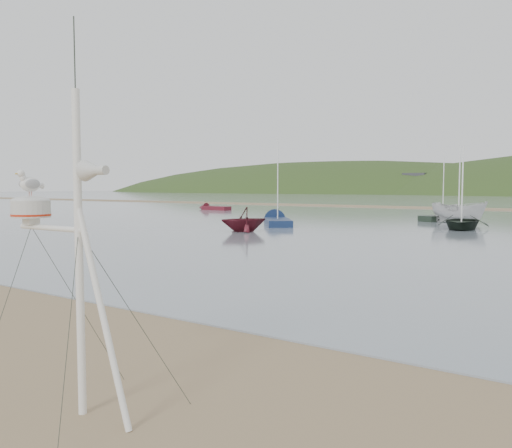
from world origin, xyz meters
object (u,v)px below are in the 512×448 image
Objects in this scene: mast_rig at (74,321)px; boat_red at (244,208)px; sailboat_blue_near at (275,220)px; boat_dark at (462,195)px; boat_white at (459,194)px; sailboat_dark_mid at (454,217)px; dinghy_red_far at (210,208)px.

mast_rig reaches higher than boat_red.
sailboat_blue_near is at bearing 139.71° from boat_red.
boat_white is at bearing 97.13° from boat_dark.
sailboat_blue_near reaches higher than boat_dark.
sailboat_dark_mid is at bearing 99.20° from mast_rig.
sailboat_blue_near is 1.18× the size of sailboat_dark_mid.
mast_rig is at bearing -162.12° from boat_white.
boat_white is 0.76× the size of sailboat_dark_mid.
sailboat_dark_mid is (10.77, 12.42, 0.00)m from sailboat_blue_near.
sailboat_blue_near is 1.34× the size of dinghy_red_far.
boat_dark is 15.43m from boat_red.
boat_dark is 0.78× the size of sailboat_dark_mid.
sailboat_dark_mid reaches higher than boat_white.
sailboat_blue_near is at bearing -178.88° from boat_dark.
boat_dark is 6.65m from boat_white.
boat_red is 0.43× the size of sailboat_blue_near.
boat_dark reaches higher than boat_red.
boat_red is at bearing -146.59° from boat_dark.
sailboat_blue_near is (-13.95, -2.58, -2.16)m from boat_dark.
sailboat_dark_mid reaches higher than mast_rig.
dinghy_red_far is (-34.78, 13.83, -2.17)m from boat_dark.
boat_red is at bearing -111.81° from sailboat_dark_mid.
boat_dark is at bearing -153.85° from boat_white.
boat_red is 19.31m from boat_white.
boat_dark is (-4.07, 34.94, 1.19)m from mast_rig.
sailboat_blue_near is at bearing -38.23° from dinghy_red_far.
boat_white is 15.17m from sailboat_blue_near.
boat_white is 0.87× the size of dinghy_red_far.
boat_red is 0.67× the size of boat_white.
dinghy_red_far is (-38.85, 48.77, -0.98)m from mast_rig.
sailboat_dark_mid is 31.85m from dinghy_red_far.
boat_dark is at bearing -72.08° from sailboat_dark_mid.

